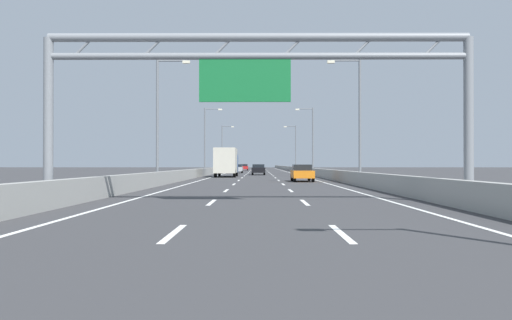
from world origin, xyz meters
name	(u,v)px	position (x,y,z in m)	size (l,w,h in m)	color
ground_plane	(259,172)	(0.00, 100.00, 0.00)	(260.00, 260.00, 0.00)	#38383A
lane_dash_left_1	(174,233)	(-1.80, 12.50, 0.01)	(0.16, 3.00, 0.01)	white
lane_dash_left_2	(212,202)	(-1.80, 21.50, 0.01)	(0.16, 3.00, 0.01)	white
lane_dash_left_3	(226,191)	(-1.80, 30.50, 0.01)	(0.16, 3.00, 0.01)	white
lane_dash_left_4	(234,184)	(-1.80, 39.50, 0.01)	(0.16, 3.00, 0.01)	white
lane_dash_left_5	(239,180)	(-1.80, 48.50, 0.01)	(0.16, 3.00, 0.01)	white
lane_dash_left_6	(242,178)	(-1.80, 57.50, 0.01)	(0.16, 3.00, 0.01)	white
lane_dash_left_7	(244,176)	(-1.80, 66.50, 0.01)	(0.16, 3.00, 0.01)	white
lane_dash_left_8	(246,174)	(-1.80, 75.50, 0.01)	(0.16, 3.00, 0.01)	white
lane_dash_left_9	(247,173)	(-1.80, 84.50, 0.01)	(0.16, 3.00, 0.01)	white
lane_dash_left_10	(249,172)	(-1.80, 93.50, 0.01)	(0.16, 3.00, 0.01)	white
lane_dash_left_11	(250,172)	(-1.80, 102.50, 0.01)	(0.16, 3.00, 0.01)	white
lane_dash_left_12	(250,171)	(-1.80, 111.50, 0.01)	(0.16, 3.00, 0.01)	white
lane_dash_left_13	(251,170)	(-1.80, 120.50, 0.01)	(0.16, 3.00, 0.01)	white
lane_dash_left_14	(252,170)	(-1.80, 129.50, 0.01)	(0.16, 3.00, 0.01)	white
lane_dash_left_15	(252,170)	(-1.80, 138.50, 0.01)	(0.16, 3.00, 0.01)	white
lane_dash_left_16	(252,169)	(-1.80, 147.50, 0.01)	(0.16, 3.00, 0.01)	white
lane_dash_left_17	(253,169)	(-1.80, 156.50, 0.01)	(0.16, 3.00, 0.01)	white
lane_dash_right_1	(341,233)	(1.80, 12.50, 0.01)	(0.16, 3.00, 0.01)	white
lane_dash_right_2	(305,202)	(1.80, 21.50, 0.01)	(0.16, 3.00, 0.01)	white
lane_dash_right_3	(291,191)	(1.80, 30.50, 0.01)	(0.16, 3.00, 0.01)	white
lane_dash_right_4	(283,184)	(1.80, 39.50, 0.01)	(0.16, 3.00, 0.01)	white
lane_dash_right_5	(279,180)	(1.80, 48.50, 0.01)	(0.16, 3.00, 0.01)	white
lane_dash_right_6	(275,178)	(1.80, 57.50, 0.01)	(0.16, 3.00, 0.01)	white
lane_dash_right_7	(273,176)	(1.80, 66.50, 0.01)	(0.16, 3.00, 0.01)	white
lane_dash_right_8	(271,174)	(1.80, 75.50, 0.01)	(0.16, 3.00, 0.01)	white
lane_dash_right_9	(270,173)	(1.80, 84.50, 0.01)	(0.16, 3.00, 0.01)	white
lane_dash_right_10	(269,172)	(1.80, 93.50, 0.01)	(0.16, 3.00, 0.01)	white
lane_dash_right_11	(268,172)	(1.80, 102.50, 0.01)	(0.16, 3.00, 0.01)	white
lane_dash_right_12	(267,171)	(1.80, 111.50, 0.01)	(0.16, 3.00, 0.01)	white
lane_dash_right_13	(267,170)	(1.80, 120.50, 0.01)	(0.16, 3.00, 0.01)	white
lane_dash_right_14	(266,170)	(1.80, 129.50, 0.01)	(0.16, 3.00, 0.01)	white
lane_dash_right_15	(266,170)	(1.80, 138.50, 0.01)	(0.16, 3.00, 0.01)	white
lane_dash_right_16	(265,169)	(1.80, 147.50, 0.01)	(0.16, 3.00, 0.01)	white
lane_dash_right_17	(265,169)	(1.80, 156.50, 0.01)	(0.16, 3.00, 0.01)	white
edge_line_left	(227,173)	(-5.25, 88.00, 0.01)	(0.16, 176.00, 0.01)	white
edge_line_right	(291,173)	(5.25, 88.00, 0.01)	(0.16, 176.00, 0.01)	white
barrier_left	(226,169)	(-6.90, 110.00, 0.47)	(0.45, 220.00, 0.95)	#9E9E99
barrier_right	(292,169)	(6.90, 110.00, 0.47)	(0.45, 220.00, 0.95)	#9E9E99
sign_gantry	(256,74)	(-0.06, 20.67, 4.83)	(15.97, 0.36, 6.36)	gray
streetlamp_left_mid	(160,113)	(-7.47, 41.03, 5.40)	(2.58, 0.28, 9.50)	slate
streetlamp_right_mid	(357,113)	(7.47, 41.03, 5.40)	(2.58, 0.28, 9.50)	slate
streetlamp_left_far	(206,137)	(-7.47, 75.85, 5.40)	(2.58, 0.28, 9.50)	slate
streetlamp_right_far	(311,137)	(7.47, 75.85, 5.40)	(2.58, 0.28, 9.50)	slate
streetlamp_left_distant	(223,145)	(-7.47, 110.68, 5.40)	(2.58, 0.28, 9.50)	slate
streetlamp_right_distant	(295,145)	(7.47, 110.68, 5.40)	(2.58, 0.28, 9.50)	slate
black_car	(258,169)	(-0.04, 72.52, 0.75)	(1.82, 4.66, 1.44)	black
silver_car	(237,168)	(-3.58, 87.31, 0.75)	(1.87, 4.44, 1.43)	#A8ADB2
orange_car	(302,173)	(3.71, 45.90, 0.74)	(1.73, 4.39, 1.44)	orange
red_car	(244,167)	(-3.37, 120.05, 0.75)	(1.86, 4.17, 1.44)	red
box_truck	(226,161)	(-3.74, 61.63, 1.77)	(2.39, 8.19, 3.28)	#194799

